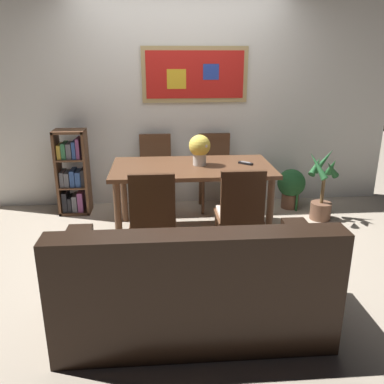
{
  "coord_description": "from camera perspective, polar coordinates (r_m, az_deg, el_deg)",
  "views": [
    {
      "loc": [
        -0.26,
        -3.65,
        1.83
      ],
      "look_at": [
        0.01,
        -0.2,
        0.65
      ],
      "focal_mm": 38.02,
      "sensor_mm": 36.0,
      "label": 1
    }
  ],
  "objects": [
    {
      "name": "ground_plane",
      "position": [
        4.09,
        -0.38,
        -7.72
      ],
      "size": [
        12.0,
        12.0,
        0.0
      ],
      "primitive_type": "plane",
      "color": "tan"
    },
    {
      "name": "dining_chair_far_left",
      "position": [
        4.95,
        -5.12,
        3.63
      ],
      "size": [
        0.4,
        0.41,
        0.91
      ],
      "color": "brown",
      "rests_on": "ground_plane"
    },
    {
      "name": "tv_remote",
      "position": [
        4.29,
        7.52,
        4.03
      ],
      "size": [
        0.15,
        0.13,
        0.02
      ],
      "color": "black",
      "rests_on": "dining_table"
    },
    {
      "name": "dining_chair_near_left",
      "position": [
        3.51,
        -5.51,
        -2.86
      ],
      "size": [
        0.4,
        0.41,
        0.91
      ],
      "color": "brown",
      "rests_on": "ground_plane"
    },
    {
      "name": "bookshelf",
      "position": [
        5.01,
        -16.37,
        2.33
      ],
      "size": [
        0.36,
        0.28,
        1.0
      ],
      "color": "brown",
      "rests_on": "ground_plane"
    },
    {
      "name": "potted_ivy",
      "position": [
        5.16,
        13.73,
        0.79
      ],
      "size": [
        0.34,
        0.34,
        0.54
      ],
      "color": "brown",
      "rests_on": "ground_plane"
    },
    {
      "name": "dining_chair_near_right",
      "position": [
        3.6,
        6.76,
        -2.33
      ],
      "size": [
        0.4,
        0.41,
        0.91
      ],
      "color": "brown",
      "rests_on": "ground_plane"
    },
    {
      "name": "leather_couch",
      "position": [
        2.84,
        0.1,
        -13.43
      ],
      "size": [
        1.8,
        0.84,
        0.84
      ],
      "color": "black",
      "rests_on": "ground_plane"
    },
    {
      "name": "dining_table",
      "position": [
        4.21,
        0.03,
        2.5
      ],
      "size": [
        1.65,
        0.87,
        0.73
      ],
      "color": "brown",
      "rests_on": "ground_plane"
    },
    {
      "name": "flower_vase",
      "position": [
        4.18,
        1.09,
        6.21
      ],
      "size": [
        0.22,
        0.22,
        0.31
      ],
      "color": "beige",
      "rests_on": "dining_table"
    },
    {
      "name": "dining_chair_far_right",
      "position": [
        4.98,
        3.24,
        3.78
      ],
      "size": [
        0.4,
        0.41,
        0.91
      ],
      "color": "brown",
      "rests_on": "ground_plane"
    },
    {
      "name": "wall_back_with_painting",
      "position": [
        5.07,
        -1.54,
        12.9
      ],
      "size": [
        5.2,
        0.14,
        2.6
      ],
      "color": "silver",
      "rests_on": "ground_plane"
    },
    {
      "name": "potted_palm",
      "position": [
        4.88,
        17.74,
        0.02
      ],
      "size": [
        0.37,
        0.4,
        0.82
      ],
      "color": "brown",
      "rests_on": "ground_plane"
    }
  ]
}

